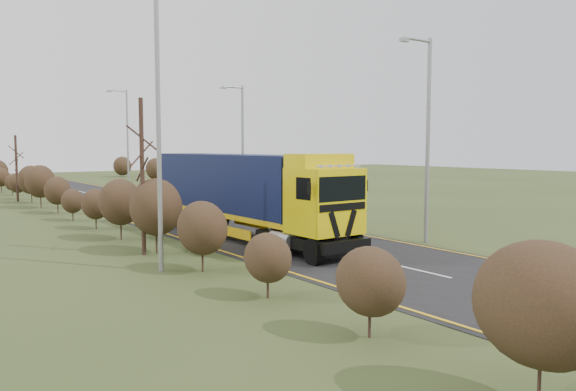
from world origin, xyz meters
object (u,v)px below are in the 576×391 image
(lorry, at_px, (244,190))
(streetlight_near, at_px, (426,132))
(car_red_hatchback, at_px, (232,196))
(car_blue_sedan, at_px, (221,189))
(speed_sign, at_px, (287,185))

(lorry, bearing_deg, streetlight_near, -44.28)
(lorry, xyz_separation_m, car_red_hatchback, (6.50, 12.45, -1.49))
(lorry, relative_size, car_blue_sedan, 3.40)
(car_red_hatchback, relative_size, streetlight_near, 0.50)
(lorry, relative_size, streetlight_near, 1.61)
(car_red_hatchback, bearing_deg, streetlight_near, 65.86)
(streetlight_near, height_order, speed_sign, streetlight_near)
(speed_sign, bearing_deg, car_blue_sedan, 79.92)
(streetlight_near, xyz_separation_m, speed_sign, (1.08, 11.85, -3.00))
(car_red_hatchback, xyz_separation_m, streetlight_near, (-0.69, -17.96, 4.09))
(car_red_hatchback, distance_m, speed_sign, 6.22)
(speed_sign, bearing_deg, car_red_hatchback, 93.70)
(car_red_hatchback, distance_m, streetlight_near, 18.43)
(lorry, xyz_separation_m, car_blue_sedan, (9.14, 18.97, -1.55))
(lorry, bearing_deg, speed_sign, 41.79)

